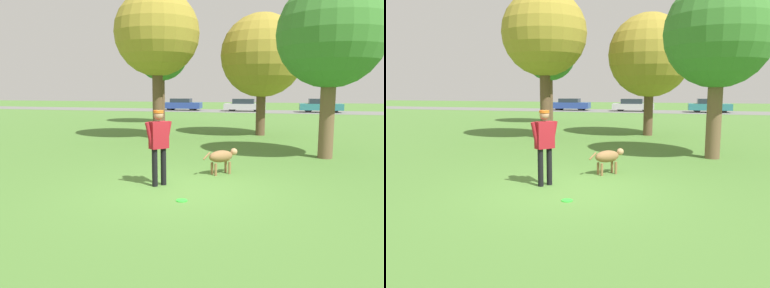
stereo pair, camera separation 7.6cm
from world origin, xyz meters
TOP-DOWN VIEW (x-y plane):
  - ground_plane at (0.00, 0.00)m, footprint 120.00×120.00m
  - far_road_strip at (0.00, 31.72)m, footprint 120.00×6.00m
  - person at (-0.67, 0.19)m, footprint 0.51×0.60m
  - dog at (0.52, 1.80)m, footprint 0.84×0.86m
  - frisbee at (0.20, -0.85)m, footprint 0.23×0.23m
  - tree_mid_center at (0.68, 10.85)m, footprint 4.01×4.01m
  - tree_near_right at (3.34, 5.03)m, footprint 3.43×3.43m
  - tree_far_left at (-6.41, 16.15)m, footprint 3.51×3.51m
  - tree_near_left at (-3.77, 8.36)m, footprint 3.83×3.83m
  - parked_car_blue at (-9.78, 31.74)m, footprint 4.29×1.86m
  - parked_car_silver at (-2.88, 31.63)m, footprint 4.34×1.87m
  - parked_car_teal at (4.72, 31.62)m, footprint 4.18×1.92m

SIDE VIEW (x-z plane):
  - ground_plane at x=0.00m, z-range 0.00..0.00m
  - far_road_strip at x=0.00m, z-range 0.00..0.01m
  - frisbee at x=0.20m, z-range 0.00..0.02m
  - dog at x=0.52m, z-range 0.13..0.80m
  - parked_car_silver at x=-2.88m, z-range -0.01..1.30m
  - parked_car_blue at x=-9.78m, z-range 0.00..1.30m
  - parked_car_teal at x=4.72m, z-range -0.01..1.37m
  - person at x=-0.67m, z-range 0.17..1.94m
  - tree_mid_center at x=0.68m, z-range 0.92..6.80m
  - tree_near_right at x=3.34m, z-range 1.10..6.82m
  - tree_far_left at x=-6.41m, z-range 1.39..7.74m
  - tree_near_left at x=-3.77m, z-range 1.38..8.06m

